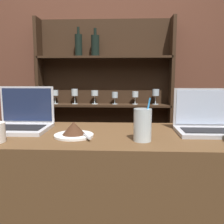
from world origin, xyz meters
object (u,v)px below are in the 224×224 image
at_px(cake_plate, 74,131).
at_px(water_glass, 143,125).
at_px(laptop_near, 22,121).
at_px(laptop_far, 208,123).

bearing_deg(cake_plate, water_glass, -11.34).
bearing_deg(laptop_near, cake_plate, -25.25).
height_order(laptop_far, water_glass, laptop_far).
distance_m(laptop_near, cake_plate, 0.33).
distance_m(laptop_far, cake_plate, 0.65).
bearing_deg(laptop_far, laptop_near, 178.43).
height_order(laptop_far, cake_plate, laptop_far).
relative_size(laptop_far, water_glass, 1.70).
bearing_deg(laptop_far, cake_plate, -169.67).
bearing_deg(cake_plate, laptop_far, 10.33).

